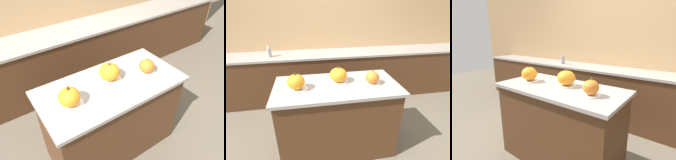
{
  "view_description": "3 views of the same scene",
  "coord_description": "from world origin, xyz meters",
  "views": [
    {
      "loc": [
        -0.9,
        -1.31,
        2.16
      ],
      "look_at": [
        -0.02,
        -0.04,
        0.97
      ],
      "focal_mm": 35.0,
      "sensor_mm": 36.0,
      "label": 1
    },
    {
      "loc": [
        -0.29,
        -1.72,
        1.76
      ],
      "look_at": [
        0.0,
        -0.05,
        0.97
      ],
      "focal_mm": 28.0,
      "sensor_mm": 36.0,
      "label": 2
    },
    {
      "loc": [
        1.11,
        -1.4,
        1.44
      ],
      "look_at": [
        0.03,
        0.02,
        0.97
      ],
      "focal_mm": 28.0,
      "sensor_mm": 36.0,
      "label": 3
    }
  ],
  "objects": [
    {
      "name": "back_counter",
      "position": [
        0.0,
        1.32,
        0.44
      ],
      "size": [
        6.0,
        0.6,
        0.88
      ],
      "color": "#4C2D19",
      "rests_on": "ground_plane"
    },
    {
      "name": "bottle_tall",
      "position": [
        -0.92,
        1.25,
        0.98
      ],
      "size": [
        0.07,
        0.07,
        0.2
      ],
      "color": "#99999E",
      "rests_on": "back_counter"
    },
    {
      "name": "wall_back",
      "position": [
        0.0,
        1.65,
        1.25
      ],
      "size": [
        8.0,
        0.06,
        2.5
      ],
      "color": "tan",
      "rests_on": "ground_plane"
    },
    {
      "name": "kitchen_island",
      "position": [
        0.0,
        0.0,
        0.45
      ],
      "size": [
        1.39,
        0.69,
        0.89
      ],
      "color": "#4C2D19",
      "rests_on": "ground_plane"
    },
    {
      "name": "pumpkin_cake_right",
      "position": [
        0.39,
        -0.04,
        0.96
      ],
      "size": [
        0.18,
        0.18,
        0.18
      ],
      "color": "white",
      "rests_on": "kitchen_island"
    },
    {
      "name": "ground_plane",
      "position": [
        0.0,
        0.0,
        0.0
      ],
      "size": [
        12.0,
        12.0,
        0.0
      ],
      "primitive_type": "plane",
      "color": "#665B4C"
    },
    {
      "name": "pumpkin_cake_left",
      "position": [
        -0.44,
        -0.04,
        0.98
      ],
      "size": [
        0.22,
        0.22,
        0.21
      ],
      "color": "white",
      "rests_on": "kitchen_island"
    },
    {
      "name": "pumpkin_cake_center",
      "position": [
        0.03,
        0.07,
        0.98
      ],
      "size": [
        0.23,
        0.23,
        0.2
      ],
      "color": "white",
      "rests_on": "kitchen_island"
    }
  ]
}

